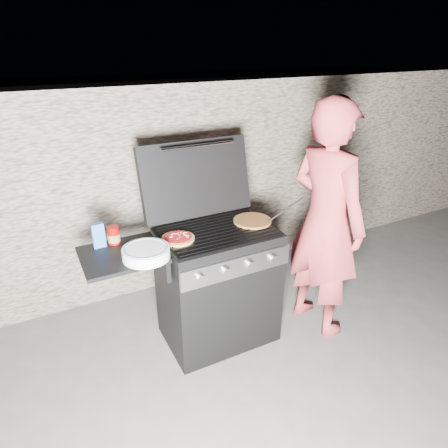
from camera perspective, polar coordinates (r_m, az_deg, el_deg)
name	(u,v)px	position (r m, az deg, el deg)	size (l,w,h in m)	color
ground	(218,334)	(3.27, -0.81, -15.42)	(50.00, 50.00, 0.00)	#4D4C4B
stone_wall	(166,187)	(3.67, -8.25, 5.32)	(8.00, 0.35, 1.80)	#A18F7D
gas_grill	(187,295)	(2.92, -5.33, -10.00)	(1.34, 0.79, 0.91)	black
pizza_topped	(178,238)	(2.66, -6.59, -2.00)	(0.22, 0.22, 0.02)	tan
pizza_plain	(252,221)	(2.91, 4.08, 0.49)	(0.28, 0.28, 0.01)	#BE9046
sauce_jar	(114,235)	(2.69, -15.49, -1.53)	(0.08, 0.08, 0.12)	#820403
blue_carton	(98,235)	(2.66, -17.51, -1.54)	(0.08, 0.04, 0.16)	#2B58AE
plate_stack	(146,253)	(2.48, -11.06, -4.08)	(0.29, 0.29, 0.07)	white
person	(326,221)	(3.02, 14.31, 0.36)	(0.66, 0.43, 1.80)	#BC3A3E
tongs	(285,210)	(3.02, 8.72, 2.02)	(0.01, 0.01, 0.46)	black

